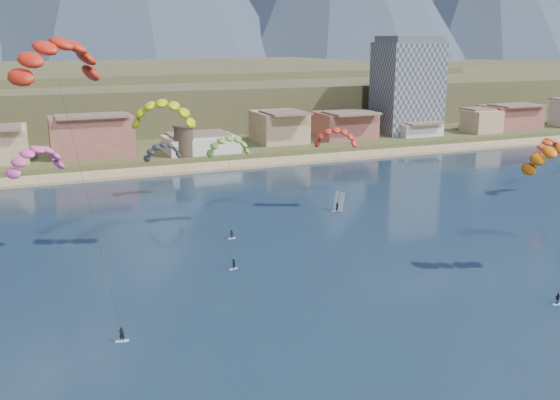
% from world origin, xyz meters
% --- Properties ---
extents(ground, '(2400.00, 2400.00, 0.00)m').
position_xyz_m(ground, '(0.00, 0.00, 0.00)').
color(ground, black).
rests_on(ground, ground).
extents(beach, '(2200.00, 12.00, 0.90)m').
position_xyz_m(beach, '(0.00, 106.00, 0.25)').
color(beach, tan).
rests_on(beach, ground).
extents(land, '(2200.00, 900.00, 4.00)m').
position_xyz_m(land, '(0.00, 560.00, 0.00)').
color(land, '#4F4D2B').
rests_on(land, ground).
extents(foothills, '(940.00, 210.00, 18.00)m').
position_xyz_m(foothills, '(22.39, 232.47, 9.08)').
color(foothills, brown).
rests_on(foothills, ground).
extents(town, '(400.00, 24.00, 12.00)m').
position_xyz_m(town, '(-40.00, 122.00, 8.00)').
color(town, silver).
rests_on(town, ground).
extents(apartment_tower, '(20.00, 16.00, 32.00)m').
position_xyz_m(apartment_tower, '(85.00, 128.00, 17.82)').
color(apartment_tower, gray).
rests_on(apartment_tower, ground).
extents(watchtower, '(5.82, 5.82, 8.60)m').
position_xyz_m(watchtower, '(5.00, 114.00, 6.37)').
color(watchtower, '#47382D').
rests_on(watchtower, ground).
extents(kitesurfer_red, '(12.71, 17.42, 35.16)m').
position_xyz_m(kitesurfer_red, '(-30.30, 26.45, 31.92)').
color(kitesurfer_red, silver).
rests_on(kitesurfer_red, ground).
extents(kitesurfer_yellow, '(13.22, 16.76, 26.86)m').
position_xyz_m(kitesurfer_yellow, '(-14.42, 44.66, 22.81)').
color(kitesurfer_yellow, silver).
rests_on(kitesurfer_yellow, ground).
extents(kitesurfer_orange, '(13.62, 13.74, 21.48)m').
position_xyz_m(kitesurfer_orange, '(35.06, 13.55, 17.62)').
color(kitesurfer_orange, silver).
rests_on(kitesurfer_orange, ground).
extents(kitesurfer_green, '(8.54, 10.55, 17.83)m').
position_xyz_m(kitesurfer_green, '(-0.86, 54.56, 15.15)').
color(kitesurfer_green, silver).
rests_on(kitesurfer_green, ground).
extents(distant_kite_pink, '(10.31, 8.71, 19.47)m').
position_xyz_m(distant_kite_pink, '(-33.44, 48.72, 16.30)').
color(distant_kite_pink, '#262626').
rests_on(distant_kite_pink, ground).
extents(distant_kite_dark, '(9.25, 6.44, 14.00)m').
position_xyz_m(distant_kite_dark, '(-7.67, 80.32, 10.52)').
color(distant_kite_dark, '#262626').
rests_on(distant_kite_dark, ground).
extents(distant_kite_orange, '(9.63, 7.48, 18.16)m').
position_xyz_m(distant_kite_orange, '(22.14, 57.21, 15.14)').
color(distant_kite_orange, '#262626').
rests_on(distant_kite_orange, ground).
extents(distant_kite_red, '(9.32, 7.14, 14.62)m').
position_xyz_m(distant_kite_red, '(69.85, 50.02, 11.27)').
color(distant_kite_red, '#262626').
rests_on(distant_kite_red, ground).
extents(windsurfer, '(2.23, 2.46, 3.82)m').
position_xyz_m(windsurfer, '(21.87, 55.08, 1.21)').
color(windsurfer, silver).
rests_on(windsurfer, ground).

